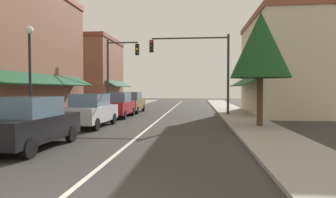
{
  "coord_description": "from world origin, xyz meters",
  "views": [
    {
      "loc": [
        2.51,
        -4.09,
        2.04
      ],
      "look_at": [
        0.51,
        15.81,
        1.33
      ],
      "focal_mm": 31.11,
      "sensor_mm": 36.0,
      "label": 1
    }
  ],
  "objects_px": {
    "parked_car_third_left": "(118,105)",
    "traffic_signal_mast_arm": "(201,60)",
    "street_lamp_left_near": "(30,61)",
    "tree_right_near": "(261,45)",
    "parked_car_second_left": "(91,111)",
    "traffic_signal_left_corner": "(118,65)",
    "parked_car_nearest_left": "(30,123)",
    "parked_car_far_left": "(131,102)"
  },
  "relations": [
    {
      "from": "street_lamp_left_near",
      "to": "traffic_signal_mast_arm",
      "type": "bearing_deg",
      "value": 49.6
    },
    {
      "from": "traffic_signal_mast_arm",
      "to": "traffic_signal_left_corner",
      "type": "relative_size",
      "value": 1.01
    },
    {
      "from": "parked_car_far_left",
      "to": "street_lamp_left_near",
      "type": "relative_size",
      "value": 0.84
    },
    {
      "from": "parked_car_third_left",
      "to": "parked_car_far_left",
      "type": "height_order",
      "value": "same"
    },
    {
      "from": "parked_car_second_left",
      "to": "tree_right_near",
      "type": "bearing_deg",
      "value": 4.32
    },
    {
      "from": "parked_car_far_left",
      "to": "tree_right_near",
      "type": "relative_size",
      "value": 0.69
    },
    {
      "from": "parked_car_nearest_left",
      "to": "parked_car_far_left",
      "type": "relative_size",
      "value": 1.01
    },
    {
      "from": "traffic_signal_mast_arm",
      "to": "street_lamp_left_near",
      "type": "xyz_separation_m",
      "value": [
        -7.92,
        -9.31,
        -0.91
      ]
    },
    {
      "from": "street_lamp_left_near",
      "to": "tree_right_near",
      "type": "height_order",
      "value": "tree_right_near"
    },
    {
      "from": "parked_car_far_left",
      "to": "traffic_signal_left_corner",
      "type": "xyz_separation_m",
      "value": [
        -0.87,
        -1.05,
        3.06
      ]
    },
    {
      "from": "parked_car_third_left",
      "to": "parked_car_far_left",
      "type": "distance_m",
      "value": 4.15
    },
    {
      "from": "traffic_signal_left_corner",
      "to": "tree_right_near",
      "type": "height_order",
      "value": "traffic_signal_left_corner"
    },
    {
      "from": "traffic_signal_left_corner",
      "to": "street_lamp_left_near",
      "type": "height_order",
      "value": "traffic_signal_left_corner"
    },
    {
      "from": "parked_car_far_left",
      "to": "tree_right_near",
      "type": "xyz_separation_m",
      "value": [
        8.84,
        -8.87,
        3.39
      ]
    },
    {
      "from": "traffic_signal_left_corner",
      "to": "parked_car_third_left",
      "type": "bearing_deg",
      "value": -74.37
    },
    {
      "from": "parked_car_second_left",
      "to": "parked_car_third_left",
      "type": "distance_m",
      "value": 5.2
    },
    {
      "from": "parked_car_third_left",
      "to": "traffic_signal_left_corner",
      "type": "distance_m",
      "value": 4.43
    },
    {
      "from": "parked_car_far_left",
      "to": "street_lamp_left_near",
      "type": "bearing_deg",
      "value": -99.9
    },
    {
      "from": "street_lamp_left_near",
      "to": "parked_car_nearest_left",
      "type": "bearing_deg",
      "value": -59.17
    },
    {
      "from": "street_lamp_left_near",
      "to": "tree_right_near",
      "type": "bearing_deg",
      "value": 14.18
    },
    {
      "from": "parked_car_far_left",
      "to": "parked_car_third_left",
      "type": "bearing_deg",
      "value": -89.97
    },
    {
      "from": "parked_car_third_left",
      "to": "traffic_signal_left_corner",
      "type": "relative_size",
      "value": 0.68
    },
    {
      "from": "tree_right_near",
      "to": "traffic_signal_mast_arm",
      "type": "bearing_deg",
      "value": 114.35
    },
    {
      "from": "tree_right_near",
      "to": "parked_car_second_left",
      "type": "bearing_deg",
      "value": -176.92
    },
    {
      "from": "tree_right_near",
      "to": "traffic_signal_left_corner",
      "type": "bearing_deg",
      "value": 141.16
    },
    {
      "from": "parked_car_nearest_left",
      "to": "parked_car_second_left",
      "type": "height_order",
      "value": "same"
    },
    {
      "from": "parked_car_second_left",
      "to": "traffic_signal_left_corner",
      "type": "distance_m",
      "value": 8.88
    },
    {
      "from": "parked_car_nearest_left",
      "to": "tree_right_near",
      "type": "relative_size",
      "value": 0.69
    },
    {
      "from": "parked_car_third_left",
      "to": "traffic_signal_mast_arm",
      "type": "height_order",
      "value": "traffic_signal_mast_arm"
    },
    {
      "from": "parked_car_nearest_left",
      "to": "parked_car_second_left",
      "type": "xyz_separation_m",
      "value": [
        -0.01,
        5.67,
        0.0
      ]
    },
    {
      "from": "parked_car_third_left",
      "to": "traffic_signal_left_corner",
      "type": "height_order",
      "value": "traffic_signal_left_corner"
    },
    {
      "from": "traffic_signal_mast_arm",
      "to": "street_lamp_left_near",
      "type": "relative_size",
      "value": 1.24
    },
    {
      "from": "parked_car_second_left",
      "to": "street_lamp_left_near",
      "type": "height_order",
      "value": "street_lamp_left_near"
    },
    {
      "from": "street_lamp_left_near",
      "to": "parked_car_second_left",
      "type": "bearing_deg",
      "value": 48.41
    },
    {
      "from": "parked_car_second_left",
      "to": "street_lamp_left_near",
      "type": "bearing_deg",
      "value": -130.36
    },
    {
      "from": "parked_car_far_left",
      "to": "traffic_signal_left_corner",
      "type": "relative_size",
      "value": 0.68
    },
    {
      "from": "street_lamp_left_near",
      "to": "tree_right_near",
      "type": "xyz_separation_m",
      "value": [
        10.89,
        2.75,
        0.98
      ]
    },
    {
      "from": "parked_car_nearest_left",
      "to": "traffic_signal_mast_arm",
      "type": "xyz_separation_m",
      "value": [
        5.89,
        12.7,
        3.32
      ]
    },
    {
      "from": "traffic_signal_mast_arm",
      "to": "tree_right_near",
      "type": "distance_m",
      "value": 7.2
    },
    {
      "from": "parked_car_second_left",
      "to": "parked_car_third_left",
      "type": "height_order",
      "value": "same"
    },
    {
      "from": "street_lamp_left_near",
      "to": "parked_car_far_left",
      "type": "bearing_deg",
      "value": 80.01
    },
    {
      "from": "parked_car_second_left",
      "to": "street_lamp_left_near",
      "type": "relative_size",
      "value": 0.84
    }
  ]
}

